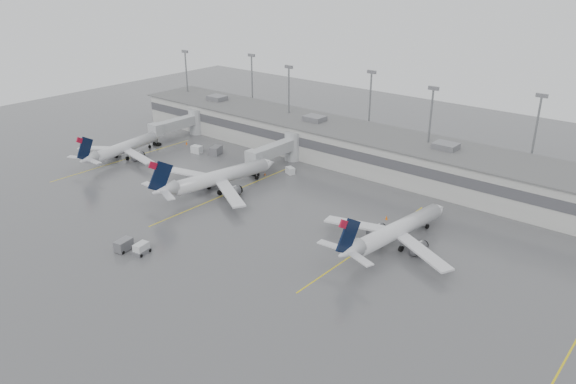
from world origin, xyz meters
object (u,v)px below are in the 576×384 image
Objects in this scene: jet_mid_right at (394,231)px; baggage_tug at (141,250)px; jet_far_left at (122,148)px; jet_mid_left at (216,178)px.

jet_mid_right is 9.06× the size of baggage_tug.
jet_mid_right is (74.64, 2.04, 0.21)m from jet_far_left.
jet_mid_left is at bearing 99.67° from baggage_tug.
jet_mid_right is (41.38, 2.16, -0.16)m from jet_mid_left.
jet_mid_right is at bearing 32.04° from baggage_tug.
jet_mid_left is at bearing -9.84° from jet_far_left.
jet_mid_right is at bearing -8.06° from jet_far_left.
jet_far_left reaches higher than baggage_tug.
jet_far_left is 51.14m from baggage_tug.
jet_mid_left is at bearing -169.22° from jet_mid_right.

